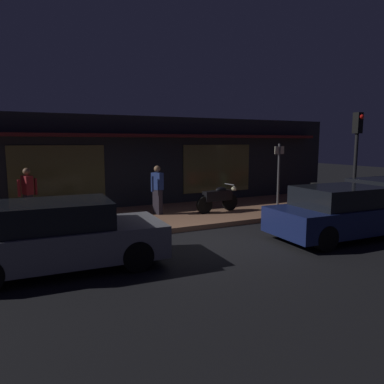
# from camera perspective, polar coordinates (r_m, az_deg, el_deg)

# --- Properties ---
(ground_plane) EXTENTS (60.00, 60.00, 0.00)m
(ground_plane) POSITION_cam_1_polar(r_m,az_deg,el_deg) (9.79, 2.37, -7.52)
(ground_plane) COLOR black
(sidewalk_slab) EXTENTS (18.00, 4.00, 0.15)m
(sidewalk_slab) POSITION_cam_1_polar(r_m,az_deg,el_deg) (12.42, -4.26, -3.86)
(sidewalk_slab) COLOR #8C6047
(sidewalk_slab) RESTS_ON ground_plane
(storefront_building) EXTENTS (18.00, 3.30, 3.60)m
(storefront_building) POSITION_cam_1_polar(r_m,az_deg,el_deg) (15.37, -9.05, 4.83)
(storefront_building) COLOR black
(storefront_building) RESTS_ON ground_plane
(motorcycle) EXTENTS (1.70, 0.55, 0.97)m
(motorcycle) POSITION_cam_1_polar(r_m,az_deg,el_deg) (12.75, 4.20, -0.94)
(motorcycle) COLOR black
(motorcycle) RESTS_ON sidewalk_slab
(person_photographer) EXTENTS (0.60, 0.44, 1.67)m
(person_photographer) POSITION_cam_1_polar(r_m,az_deg,el_deg) (12.25, -24.61, -0.20)
(person_photographer) COLOR #28232D
(person_photographer) RESTS_ON sidewalk_slab
(person_bystander) EXTENTS (0.58, 0.44, 1.67)m
(person_bystander) POSITION_cam_1_polar(r_m,az_deg,el_deg) (12.30, -5.50, 0.51)
(person_bystander) COLOR #28232D
(person_bystander) RESTS_ON sidewalk_slab
(sign_post) EXTENTS (0.44, 0.09, 2.40)m
(sign_post) POSITION_cam_1_polar(r_m,az_deg,el_deg) (14.42, 13.59, 3.34)
(sign_post) COLOR #47474C
(sign_post) RESTS_ON sidewalk_slab
(trash_bin) EXTENTS (0.48, 0.48, 0.93)m
(trash_bin) POSITION_cam_1_polar(r_m,az_deg,el_deg) (14.33, 19.18, -0.48)
(trash_bin) COLOR #2D4C33
(trash_bin) RESTS_ON sidewalk_slab
(traffic_light_pole) EXTENTS (0.24, 0.33, 3.60)m
(traffic_light_pole) POSITION_cam_1_polar(r_m,az_deg,el_deg) (13.58, 24.65, 6.66)
(traffic_light_pole) COLOR black
(traffic_light_pole) RESTS_ON ground_plane
(parked_car_near) EXTENTS (4.17, 1.93, 1.42)m
(parked_car_near) POSITION_cam_1_polar(r_m,az_deg,el_deg) (7.89, -20.10, -6.51)
(parked_car_near) COLOR black
(parked_car_near) RESTS_ON ground_plane
(parked_car_far) EXTENTS (4.16, 1.90, 1.42)m
(parked_car_far) POSITION_cam_1_polar(r_m,az_deg,el_deg) (10.61, 22.62, -3.02)
(parked_car_far) COLOR black
(parked_car_far) RESTS_ON ground_plane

